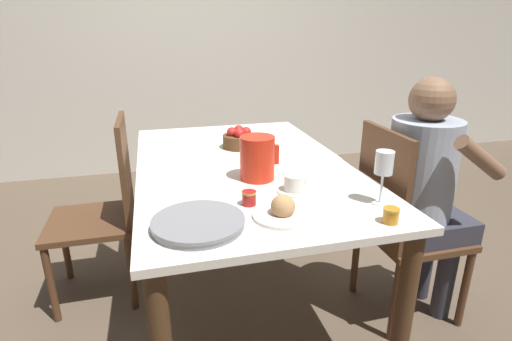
% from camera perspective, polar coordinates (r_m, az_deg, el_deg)
% --- Properties ---
extents(ground_plane, '(20.00, 20.00, 0.00)m').
position_cam_1_polar(ground_plane, '(2.28, -1.59, -16.90)').
color(ground_plane, brown).
extents(wall_back, '(10.00, 0.06, 2.60)m').
position_cam_1_polar(wall_back, '(3.98, -9.30, 18.72)').
color(wall_back, beige).
rests_on(wall_back, ground_plane).
extents(dining_table, '(1.00, 1.60, 0.74)m').
position_cam_1_polar(dining_table, '(1.97, -1.77, -1.74)').
color(dining_table, silver).
rests_on(dining_table, ground_plane).
extents(chair_person_side, '(0.42, 0.42, 0.95)m').
position_cam_1_polar(chair_person_side, '(2.01, 19.88, -6.99)').
color(chair_person_side, '#51331E').
rests_on(chair_person_side, ground_plane).
extents(chair_opposite, '(0.42, 0.42, 0.95)m').
position_cam_1_polar(chair_opposite, '(2.18, -20.74, -4.99)').
color(chair_opposite, '#51331E').
rests_on(chair_opposite, ground_plane).
extents(person_seated, '(0.39, 0.41, 1.17)m').
position_cam_1_polar(person_seated, '(1.98, 23.13, -1.76)').
color(person_seated, '#33333D').
rests_on(person_seated, ground_plane).
extents(red_pitcher, '(0.17, 0.15, 0.19)m').
position_cam_1_polar(red_pitcher, '(1.71, 0.19, 1.83)').
color(red_pitcher, red).
rests_on(red_pitcher, dining_table).
extents(wine_glass_water, '(0.07, 0.07, 0.21)m').
position_cam_1_polar(wine_glass_water, '(1.52, 17.82, 0.74)').
color(wine_glass_water, white).
rests_on(wine_glass_water, dining_table).
extents(teacup_near_person, '(0.14, 0.14, 0.07)m').
position_cam_1_polar(teacup_near_person, '(1.60, 5.46, -2.04)').
color(teacup_near_person, silver).
rests_on(teacup_near_person, dining_table).
extents(teacup_across, '(0.14, 0.14, 0.07)m').
position_cam_1_polar(teacup_across, '(1.95, 1.23, 2.10)').
color(teacup_across, silver).
rests_on(teacup_across, dining_table).
extents(serving_tray, '(0.31, 0.31, 0.03)m').
position_cam_1_polar(serving_tray, '(1.34, -8.25, -7.46)').
color(serving_tray, gray).
rests_on(serving_tray, dining_table).
extents(bread_plate, '(0.21, 0.21, 0.09)m').
position_cam_1_polar(bread_plate, '(1.40, 3.87, -5.72)').
color(bread_plate, silver).
rests_on(bread_plate, dining_table).
extents(jam_jar_amber, '(0.06, 0.06, 0.05)m').
position_cam_1_polar(jam_jar_amber, '(1.48, -1.00, -3.85)').
color(jam_jar_amber, '#A81E1E').
rests_on(jam_jar_amber, dining_table).
extents(jam_jar_red, '(0.06, 0.06, 0.05)m').
position_cam_1_polar(jam_jar_red, '(1.42, 18.72, -6.00)').
color(jam_jar_red, '#C67A1E').
rests_on(jam_jar_red, dining_table).
extents(fruit_bowl, '(0.18, 0.18, 0.12)m').
position_cam_1_polar(fruit_bowl, '(2.18, -2.46, 4.52)').
color(fruit_bowl, brown).
rests_on(fruit_bowl, dining_table).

